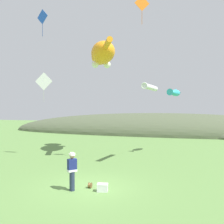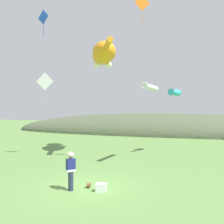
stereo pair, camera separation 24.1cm
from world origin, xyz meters
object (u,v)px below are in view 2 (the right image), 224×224
kite_giant_cat (103,54)px  kite_fish_windsock (176,93)px  kite_tube_streamer (151,87)px  kite_spool (89,185)px  kite_diamond_blue (43,17)px  festival_attendant (71,170)px  kite_diamond_orange (142,3)px  picnic_cooler (101,188)px  kite_diamond_white (45,82)px

kite_giant_cat → kite_fish_windsock: kite_giant_cat is taller
kite_tube_streamer → kite_spool: bearing=-107.1°
kite_fish_windsock → kite_diamond_blue: bearing=-148.5°
festival_attendant → kite_diamond_orange: size_ratio=0.91×
picnic_cooler → kite_spool: bearing=157.4°
kite_spool → kite_diamond_orange: bearing=75.4°
kite_spool → picnic_cooler: size_ratio=0.48×
kite_giant_cat → kite_diamond_orange: (4.12, -3.67, 2.36)m
kite_fish_windsock → kite_diamond_orange: (-1.91, -5.08, 5.73)m
festival_attendant → kite_giant_cat: bearing=101.3°
kite_fish_windsock → kite_diamond_white: 10.87m
kite_giant_cat → kite_fish_windsock: bearing=13.1°
kite_fish_windsock → kite_diamond_orange: size_ratio=1.12×
picnic_cooler → kite_diamond_orange: 12.31m
kite_diamond_blue → kite_diamond_orange: (7.32, 0.57, 0.32)m
kite_diamond_blue → kite_tube_streamer: bearing=9.0°
festival_attendant → kite_diamond_white: bearing=130.3°
kite_giant_cat → picnic_cooler: bearing=-70.7°
kite_diamond_blue → kite_diamond_white: bearing=118.9°
kite_spool → kite_tube_streamer: (1.95, 6.34, 5.17)m
kite_giant_cat → kite_diamond_white: 5.56m
picnic_cooler → kite_diamond_orange: size_ratio=0.28×
kite_tube_streamer → kite_diamond_blue: 9.50m
picnic_cooler → kite_diamond_blue: (-6.58, 5.42, 10.41)m
kite_tube_streamer → kite_diamond_blue: (-7.79, -1.23, 5.29)m
kite_spool → picnic_cooler: picnic_cooler is taller
kite_giant_cat → kite_diamond_white: (-3.84, -3.09, -2.58)m
kite_giant_cat → kite_diamond_orange: 6.01m
picnic_cooler → kite_diamond_white: (-7.22, 6.58, 5.79)m
picnic_cooler → kite_diamond_orange: bearing=82.9°
kite_diamond_white → kite_diamond_blue: bearing=-61.1°
kite_fish_windsock → kite_diamond_blue: size_ratio=1.09×
kite_tube_streamer → kite_diamond_orange: bearing=-125.5°
picnic_cooler → kite_fish_windsock: kite_fish_windsock is taller
picnic_cooler → kite_diamond_blue: bearing=140.5°
kite_diamond_blue → kite_diamond_white: 4.81m
kite_giant_cat → kite_diamond_blue: 5.69m
festival_attendant → picnic_cooler: (1.39, 0.30, -0.77)m
kite_spool → kite_tube_streamer: bearing=72.9°
kite_diamond_orange → kite_diamond_white: size_ratio=0.84×
kite_diamond_blue → kite_diamond_orange: size_ratio=1.03×
kite_fish_windsock → kite_tube_streamer: (-1.44, -4.42, 0.12)m
festival_attendant → kite_spool: festival_attendant is taller
kite_spool → picnic_cooler: bearing=-22.6°
kite_spool → kite_fish_windsock: bearing=72.5°
kite_tube_streamer → kite_diamond_blue: bearing=-171.0°
kite_tube_streamer → kite_diamond_white: bearing=-179.5°
festival_attendant → kite_spool: size_ratio=6.77×
picnic_cooler → kite_giant_cat: size_ratio=0.09×
kite_giant_cat → festival_attendant: bearing=-78.7°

